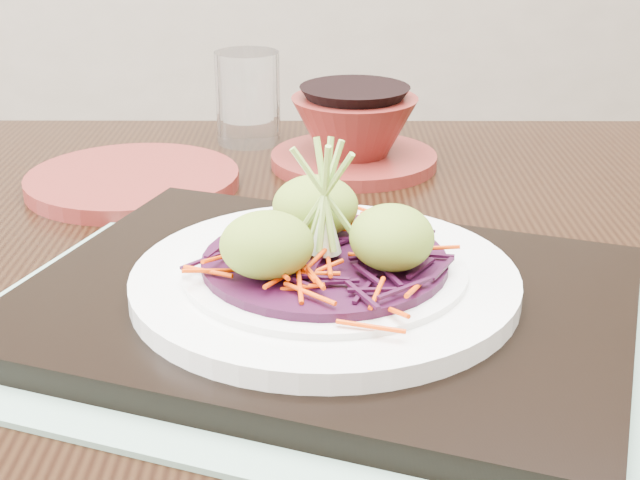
{
  "coord_description": "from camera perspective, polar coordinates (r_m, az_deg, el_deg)",
  "views": [
    {
      "loc": [
        -0.15,
        -0.6,
        1.05
      ],
      "look_at": [
        -0.07,
        -0.09,
        0.83
      ],
      "focal_mm": 50.0,
      "sensor_mm": 36.0,
      "label": 1
    }
  ],
  "objects": [
    {
      "name": "terracotta_side_plate",
      "position": [
        0.81,
        -11.89,
        3.76
      ],
      "size": [
        0.2,
        0.2,
        0.01
      ],
      "primitive_type": "cylinder",
      "rotation": [
        0.0,
        0.0,
        -0.06
      ],
      "color": "#5D1A16",
      "rests_on": "dining_table"
    },
    {
      "name": "scallion_garnish",
      "position": [
        0.53,
        0.32,
        2.54
      ],
      "size": [
        0.06,
        0.06,
        0.08
      ],
      "primitive_type": null,
      "color": "#8BB548",
      "rests_on": "cabbage_bed"
    },
    {
      "name": "white_plate",
      "position": [
        0.55,
        0.31,
        -2.51
      ],
      "size": [
        0.24,
        0.24,
        0.02
      ],
      "color": "white",
      "rests_on": "serving_tray"
    },
    {
      "name": "terracotta_bowl_set",
      "position": [
        0.84,
        2.2,
        6.7
      ],
      "size": [
        0.17,
        0.17,
        0.07
      ],
      "rotation": [
        0.0,
        0.0,
        0.06
      ],
      "color": "#5D1A16",
      "rests_on": "dining_table"
    },
    {
      "name": "water_glass",
      "position": [
        0.92,
        -4.64,
        9.06
      ],
      "size": [
        0.07,
        0.07,
        0.09
      ],
      "primitive_type": "cylinder",
      "rotation": [
        0.0,
        0.0,
        0.04
      ],
      "color": "white",
      "rests_on": "dining_table"
    },
    {
      "name": "serving_tray",
      "position": [
        0.56,
        0.31,
        -4.02
      ],
      "size": [
        0.46,
        0.42,
        0.02
      ],
      "primitive_type": "cube",
      "rotation": [
        0.0,
        0.0,
        -0.5
      ],
      "color": "black",
      "rests_on": "placemat"
    },
    {
      "name": "placemat",
      "position": [
        0.56,
        0.3,
        -4.94
      ],
      "size": [
        0.53,
        0.49,
        0.0
      ],
      "primitive_type": "cube",
      "rotation": [
        0.0,
        0.0,
        -0.5
      ],
      "color": "gray",
      "rests_on": "dining_table"
    },
    {
      "name": "guacamole_scoops",
      "position": [
        0.54,
        0.33,
        0.69
      ],
      "size": [
        0.13,
        0.12,
        0.04
      ],
      "color": "olive",
      "rests_on": "cabbage_bed"
    },
    {
      "name": "cabbage_bed",
      "position": [
        0.55,
        0.31,
        -1.36
      ],
      "size": [
        0.15,
        0.15,
        0.01
      ],
      "primitive_type": "cylinder",
      "color": "black",
      "rests_on": "white_plate"
    },
    {
      "name": "carrot_julienne",
      "position": [
        0.54,
        0.31,
        -0.65
      ],
      "size": [
        0.18,
        0.18,
        0.01
      ],
      "primitive_type": null,
      "color": "#DD3A03",
      "rests_on": "cabbage_bed"
    },
    {
      "name": "dining_table",
      "position": [
        0.67,
        3.7,
        -10.7
      ],
      "size": [
        1.37,
        1.02,
        0.78
      ],
      "rotation": [
        0.0,
        0.0,
        -0.15
      ],
      "color": "black",
      "rests_on": "ground"
    }
  ]
}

